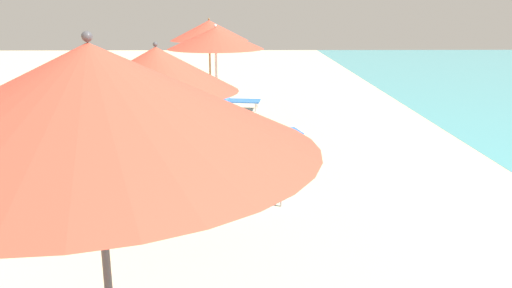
{
  "coord_description": "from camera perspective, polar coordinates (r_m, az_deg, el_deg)",
  "views": [
    {
      "loc": [
        0.95,
        4.34,
        2.97
      ],
      "look_at": [
        1.09,
        11.8,
        0.94
      ],
      "focal_mm": 35.65,
      "sensor_mm": 36.0,
      "label": 1
    }
  ],
  "objects": [
    {
      "name": "lounger_fifth_shoreside",
      "position": [
        11.4,
        1.33,
        1.48
      ],
      "size": [
        1.54,
        0.96,
        0.56
      ],
      "rotation": [
        0.0,
        0.0,
        0.24
      ],
      "color": "blue",
      "rests_on": "ground"
    },
    {
      "name": "umbrella_farthest",
      "position": [
        13.8,
        -5.28,
        12.56
      ],
      "size": [
        2.08,
        2.08,
        2.67
      ],
      "color": "olive",
      "rests_on": "ground"
    },
    {
      "name": "umbrella_third",
      "position": [
        2.95,
        -17.9,
        4.87
      ],
      "size": [
        2.55,
        2.55,
        2.84
      ],
      "color": "#4C4C51",
      "rests_on": "ground"
    },
    {
      "name": "umbrella_fifth",
      "position": [
        10.08,
        -4.57,
        11.73
      ],
      "size": [
        1.88,
        1.88,
        2.64
      ],
      "color": "silver",
      "rests_on": "ground"
    },
    {
      "name": "umbrella_fourth",
      "position": [
        6.31,
        -11.1,
        8.2
      ],
      "size": [
        1.99,
        1.99,
        2.56
      ],
      "color": "#4C4C51",
      "rests_on": "ground"
    },
    {
      "name": "lounger_fourth_shoreside",
      "position": [
        7.91,
        -1.92,
        -4.55
      ],
      "size": [
        1.46,
        0.84,
        0.56
      ],
      "rotation": [
        0.0,
        0.0,
        0.14
      ],
      "color": "blue",
      "rests_on": "ground"
    },
    {
      "name": "lounger_farthest_shoreside",
      "position": [
        15.03,
        -2.04,
        5.0
      ],
      "size": [
        1.32,
        0.74,
        0.55
      ],
      "rotation": [
        0.0,
        0.0,
        -0.12
      ],
      "color": "blue",
      "rests_on": "ground"
    }
  ]
}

